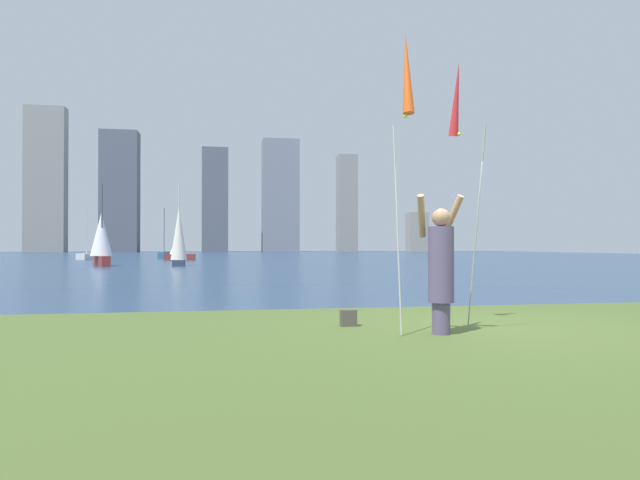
% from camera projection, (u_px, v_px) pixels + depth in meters
% --- Properties ---
extents(ground, '(120.00, 138.00, 0.12)m').
position_uv_depth(ground, '(260.00, 258.00, 58.99)').
color(ground, '#475B28').
extents(person, '(0.74, 0.55, 2.02)m').
position_uv_depth(person, '(441.00, 265.00, 8.09)').
color(person, '#594C72').
rests_on(person, ground).
extents(kite_flag_left, '(0.16, 0.78, 4.25)m').
position_uv_depth(kite_flag_left, '(406.00, 81.00, 7.72)').
color(kite_flag_left, '#B2B2B7').
rests_on(kite_flag_left, ground).
extents(kite_flag_right, '(0.16, 1.23, 4.20)m').
position_uv_depth(kite_flag_right, '(457.00, 106.00, 9.01)').
color(kite_flag_right, '#B2B2B7').
rests_on(kite_flag_right, ground).
extents(bag, '(0.25, 0.14, 0.26)m').
position_uv_depth(bag, '(348.00, 318.00, 8.87)').
color(bag, '#4C4742').
rests_on(bag, ground).
extents(sailboat_1, '(1.06, 2.07, 5.41)m').
position_uv_depth(sailboat_1, '(179.00, 237.00, 35.46)').
color(sailboat_1, '#333D51').
rests_on(sailboat_1, ground).
extents(sailboat_2, '(1.40, 2.41, 5.39)m').
position_uv_depth(sailboat_2, '(86.00, 256.00, 51.64)').
color(sailboat_2, silver).
rests_on(sailboat_2, ground).
extents(sailboat_4, '(2.67, 1.35, 3.46)m').
position_uv_depth(sailboat_4, '(178.00, 248.00, 49.05)').
color(sailboat_4, maroon).
rests_on(sailboat_4, ground).
extents(sailboat_6, '(1.72, 2.63, 5.12)m').
position_uv_depth(sailboat_6, '(101.00, 238.00, 35.01)').
color(sailboat_6, maroon).
rests_on(sailboat_6, ground).
extents(sailboat_7, '(1.03, 2.33, 5.01)m').
position_uv_depth(sailboat_7, '(164.00, 255.00, 55.69)').
color(sailboat_7, '#2D6084').
rests_on(sailboat_7, ground).
extents(skyline_tower_0, '(7.26, 3.17, 27.58)m').
position_uv_depth(skyline_tower_0, '(46.00, 180.00, 106.28)').
color(skyline_tower_0, gray).
rests_on(skyline_tower_0, ground).
extents(skyline_tower_1, '(7.16, 4.62, 23.70)m').
position_uv_depth(skyline_tower_1, '(120.00, 192.00, 110.13)').
color(skyline_tower_1, '#565B66').
rests_on(skyline_tower_1, ground).
extents(skyline_tower_2, '(5.12, 7.84, 20.73)m').
position_uv_depth(skyline_tower_2, '(215.00, 201.00, 114.02)').
color(skyline_tower_2, '#565B66').
rests_on(skyline_tower_2, ground).
extents(skyline_tower_3, '(7.61, 5.10, 23.58)m').
position_uv_depth(skyline_tower_3, '(280.00, 196.00, 118.71)').
color(skyline_tower_3, gray).
rests_on(skyline_tower_3, ground).
extents(skyline_tower_4, '(3.86, 3.75, 19.99)m').
position_uv_depth(skyline_tower_4, '(347.00, 203.00, 116.20)').
color(skyline_tower_4, gray).
rests_on(skyline_tower_4, ground).
extents(skyline_tower_5, '(4.22, 3.22, 8.29)m').
position_uv_depth(skyline_tower_5, '(417.00, 232.00, 119.82)').
color(skyline_tower_5, gray).
rests_on(skyline_tower_5, ground).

